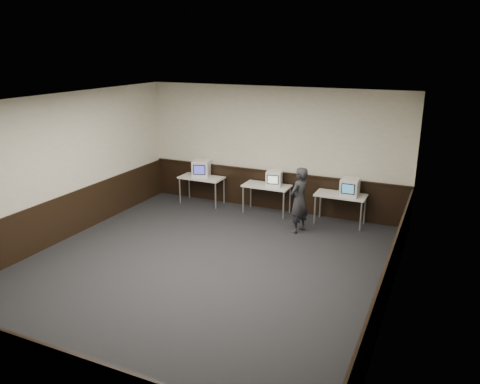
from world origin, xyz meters
name	(u,v)px	position (x,y,z in m)	size (l,w,h in m)	color
floor	(198,270)	(0.00, 0.00, 0.00)	(8.00, 8.00, 0.00)	black
ceiling	(193,103)	(0.00, 0.00, 3.20)	(8.00, 8.00, 0.00)	white
back_wall	(273,149)	(0.00, 4.00, 1.60)	(7.00, 7.00, 0.00)	silver
front_wall	(13,290)	(0.00, -4.00, 1.60)	(7.00, 7.00, 0.00)	silver
left_wall	(52,171)	(-3.50, 0.00, 1.60)	(8.00, 8.00, 0.00)	silver
right_wall	(395,219)	(3.50, 0.00, 1.60)	(8.00, 8.00, 0.00)	silver
wainscot_back	(272,190)	(0.00, 3.98, 0.50)	(6.98, 0.04, 1.00)	black
wainscot_front	(28,374)	(0.00, -3.98, 0.50)	(6.98, 0.04, 1.00)	black
wainscot_left	(59,220)	(-3.48, 0.00, 0.50)	(0.04, 7.98, 1.00)	black
wainscot_right	(387,283)	(3.48, 0.00, 0.50)	(0.04, 7.98, 1.00)	black
wainscot_rail	(272,172)	(0.00, 3.96, 1.02)	(6.98, 0.06, 0.04)	black
desk_left	(202,179)	(-1.90, 3.60, 0.68)	(1.20, 0.60, 0.75)	silver
desk_center	(267,188)	(0.00, 3.60, 0.68)	(1.20, 0.60, 0.75)	silver
desk_right	(341,197)	(1.90, 3.60, 0.68)	(1.20, 0.60, 0.75)	silver
emac_left	(201,168)	(-1.93, 3.65, 0.97)	(0.55, 0.57, 0.44)	white
emac_center	(274,178)	(0.18, 3.64, 0.94)	(0.45, 0.47, 0.38)	white
emac_right	(350,187)	(2.10, 3.58, 0.96)	(0.42, 0.46, 0.41)	white
person	(299,200)	(1.14, 2.70, 0.77)	(0.56, 0.37, 1.54)	#242429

